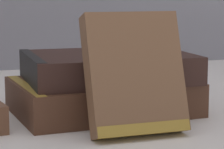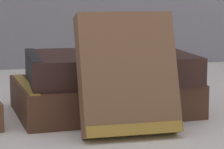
{
  "view_description": "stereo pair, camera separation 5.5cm",
  "coord_description": "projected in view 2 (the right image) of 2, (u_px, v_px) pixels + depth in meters",
  "views": [
    {
      "loc": [
        -0.21,
        -0.63,
        0.15
      ],
      "look_at": [
        0.01,
        -0.02,
        0.05
      ],
      "focal_mm": 85.0,
      "sensor_mm": 36.0,
      "label": 1
    },
    {
      "loc": [
        -0.16,
        -0.65,
        0.15
      ],
      "look_at": [
        0.01,
        -0.02,
        0.05
      ],
      "focal_mm": 85.0,
      "sensor_mm": 36.0,
      "label": 2
    }
  ],
  "objects": [
    {
      "name": "ground_plane",
      "position": [
        104.0,
        112.0,
        0.68
      ],
      "size": [
        3.0,
        3.0,
        0.0
      ],
      "primitive_type": "plane",
      "color": "silver"
    },
    {
      "name": "book_flat_top",
      "position": [
        104.0,
        66.0,
        0.68
      ],
      "size": [
        0.21,
        0.16,
        0.04
      ],
      "rotation": [
        0.0,
        0.0,
        -0.04
      ],
      "color": "#331E19",
      "rests_on": "book_flat_bottom"
    },
    {
      "name": "pocket_watch",
      "position": [
        133.0,
        50.0,
        0.68
      ],
      "size": [
        0.05,
        0.05,
        0.01
      ],
      "color": "silver",
      "rests_on": "book_flat_top"
    },
    {
      "name": "book_flat_bottom",
      "position": [
        103.0,
        96.0,
        0.68
      ],
      "size": [
        0.23,
        0.17,
        0.04
      ],
      "rotation": [
        0.0,
        0.0,
        0.05
      ],
      "color": "#4C2D1E",
      "rests_on": "ground_plane"
    },
    {
      "name": "book_leaning_front",
      "position": [
        131.0,
        79.0,
        0.57
      ],
      "size": [
        0.11,
        0.06,
        0.13
      ],
      "rotation": [
        -0.32,
        0.0,
        0.0
      ],
      "color": "brown",
      "rests_on": "ground_plane"
    }
  ]
}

